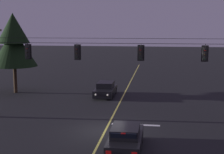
# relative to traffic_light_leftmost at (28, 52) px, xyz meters

# --- Properties ---
(ground_plane) EXTENTS (180.00, 180.00, 0.00)m
(ground_plane) POSITION_rel_traffic_light_leftmost_xyz_m (6.08, -2.22, -5.01)
(ground_plane) COLOR black
(lane_centre_stripe) EXTENTS (0.14, 60.00, 0.01)m
(lane_centre_stripe) POSITION_rel_traffic_light_leftmost_xyz_m (6.08, 6.02, -5.00)
(lane_centre_stripe) COLOR #D1C64C
(lane_centre_stripe) RESTS_ON ground
(stop_bar_paint) EXTENTS (3.40, 0.36, 0.01)m
(stop_bar_paint) POSITION_rel_traffic_light_leftmost_xyz_m (7.98, -0.58, -5.00)
(stop_bar_paint) COLOR silver
(stop_bar_paint) RESTS_ON ground
(signal_span_assembly) EXTENTS (19.67, 0.32, 7.06)m
(signal_span_assembly) POSITION_rel_traffic_light_leftmost_xyz_m (6.08, 0.02, -1.33)
(signal_span_assembly) COLOR #38281C
(signal_span_assembly) RESTS_ON ground
(traffic_light_leftmost) EXTENTS (0.48, 0.41, 1.22)m
(traffic_light_leftmost) POSITION_rel_traffic_light_leftmost_xyz_m (0.00, 0.00, 0.00)
(traffic_light_leftmost) COLOR black
(traffic_light_left_inner) EXTENTS (0.48, 0.41, 1.22)m
(traffic_light_left_inner) POSITION_rel_traffic_light_leftmost_xyz_m (3.71, 0.00, 0.00)
(traffic_light_left_inner) COLOR black
(traffic_light_centre) EXTENTS (0.48, 0.41, 1.22)m
(traffic_light_centre) POSITION_rel_traffic_light_leftmost_xyz_m (8.25, 0.00, 0.00)
(traffic_light_centre) COLOR black
(traffic_light_right_inner) EXTENTS (0.48, 0.41, 1.22)m
(traffic_light_right_inner) POSITION_rel_traffic_light_leftmost_xyz_m (12.61, 0.00, 0.00)
(traffic_light_right_inner) COLOR black
(car_waiting_near_lane) EXTENTS (1.80, 4.33, 1.39)m
(car_waiting_near_lane) POSITION_rel_traffic_light_leftmost_xyz_m (7.75, -5.45, -4.36)
(car_waiting_near_lane) COLOR black
(car_waiting_near_lane) RESTS_ON ground
(car_oncoming_lead) EXTENTS (1.80, 4.42, 1.39)m
(car_oncoming_lead) POSITION_rel_traffic_light_leftmost_xyz_m (4.36, 8.79, -4.36)
(car_oncoming_lead) COLOR black
(car_oncoming_lead) RESTS_ON ground
(tree_verge_near) EXTENTS (4.69, 4.69, 8.15)m
(tree_verge_near) POSITION_rel_traffic_light_leftmost_xyz_m (-5.13, 9.19, 0.18)
(tree_verge_near) COLOR #332316
(tree_verge_near) RESTS_ON ground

